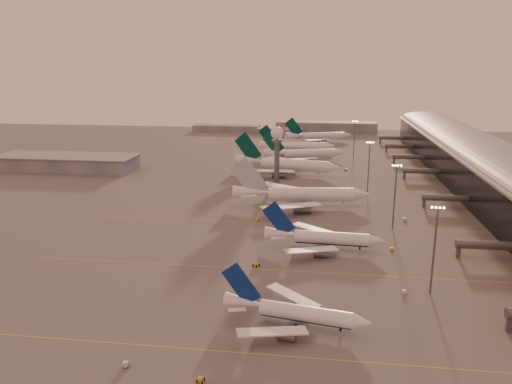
# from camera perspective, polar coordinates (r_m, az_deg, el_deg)

# --- Properties ---
(ground) EXTENTS (700.00, 700.00, 0.00)m
(ground) POSITION_cam_1_polar(r_m,az_deg,el_deg) (144.52, -4.25, -10.12)
(ground) COLOR #5B5858
(ground) RESTS_ON ground
(taxiway_markings) EXTENTS (180.00, 185.25, 0.02)m
(taxiway_markings) POSITION_cam_1_polar(r_m,az_deg,el_deg) (193.96, 7.94, -3.72)
(taxiway_markings) COLOR gold
(taxiway_markings) RESTS_ON ground
(terminal) EXTENTS (57.00, 362.00, 23.04)m
(terminal) POSITION_cam_1_polar(r_m,az_deg,el_deg) (256.34, 25.72, 1.87)
(terminal) COLOR black
(terminal) RESTS_ON ground
(hangar) EXTENTS (82.00, 27.00, 8.50)m
(hangar) POSITION_cam_1_polar(r_m,az_deg,el_deg) (311.62, -20.82, 3.20)
(hangar) COLOR slate
(hangar) RESTS_ON ground
(radar_tower) EXTENTS (6.40, 6.40, 31.10)m
(radar_tower) POSITION_cam_1_polar(r_m,az_deg,el_deg) (252.56, 2.42, 5.53)
(radar_tower) COLOR #53565A
(radar_tower) RESTS_ON ground
(mast_a) EXTENTS (3.60, 0.56, 25.00)m
(mast_a) POSITION_cam_1_polar(r_m,az_deg,el_deg) (139.74, 19.73, -5.77)
(mast_a) COLOR #53565A
(mast_a) RESTS_ON ground
(mast_b) EXTENTS (3.60, 0.56, 25.00)m
(mast_b) POSITION_cam_1_polar(r_m,az_deg,el_deg) (191.09, 15.60, -0.11)
(mast_b) COLOR #53565A
(mast_b) RESTS_ON ground
(mast_c) EXTENTS (3.60, 0.56, 25.00)m
(mast_c) POSITION_cam_1_polar(r_m,az_deg,el_deg) (243.88, 12.77, 3.15)
(mast_c) COLOR #53565A
(mast_c) RESTS_ON ground
(mast_d) EXTENTS (3.60, 0.56, 25.00)m
(mast_d) POSITION_cam_1_polar(r_m,az_deg,el_deg) (332.29, 11.17, 6.16)
(mast_d) COLOR #53565A
(mast_d) RESTS_ON ground
(distant_horizon) EXTENTS (165.00, 37.50, 9.00)m
(distant_horizon) POSITION_cam_1_polar(r_m,az_deg,el_deg) (457.76, 4.54, 7.35)
(distant_horizon) COLOR slate
(distant_horizon) RESTS_ON ground
(narrowbody_near) EXTENTS (35.83, 28.35, 14.11)m
(narrowbody_near) POSITION_cam_1_polar(r_m,az_deg,el_deg) (120.90, 4.48, -13.79)
(narrowbody_near) COLOR white
(narrowbody_near) RESTS_ON ground
(narrowbody_mid) EXTENTS (40.45, 32.26, 15.80)m
(narrowbody_mid) POSITION_cam_1_polar(r_m,az_deg,el_deg) (168.14, 7.69, -5.43)
(narrowbody_mid) COLOR white
(narrowbody_mid) RESTS_ON ground
(widebody_white) EXTENTS (60.48, 48.21, 21.30)m
(widebody_white) POSITION_cam_1_polar(r_m,az_deg,el_deg) (217.45, 5.26, -0.63)
(widebody_white) COLOR white
(widebody_white) RESTS_ON ground
(greentail_a) EXTENTS (61.03, 48.78, 22.46)m
(greentail_a) POSITION_cam_1_polar(r_m,az_deg,el_deg) (280.74, 3.56, 2.90)
(greentail_a) COLOR white
(greentail_a) RESTS_ON ground
(greentail_b) EXTENTS (52.00, 41.43, 19.36)m
(greentail_b) POSITION_cam_1_polar(r_m,az_deg,el_deg) (320.38, 5.59, 4.20)
(greentail_b) COLOR white
(greentail_b) RESTS_ON ground
(greentail_c) EXTENTS (53.11, 42.73, 19.29)m
(greentail_c) POSITION_cam_1_polar(r_m,az_deg,el_deg) (349.93, 4.74, 5.08)
(greentail_c) COLOR white
(greentail_c) RESTS_ON ground
(greentail_d) EXTENTS (52.95, 42.13, 19.81)m
(greentail_d) POSITION_cam_1_polar(r_m,az_deg,el_deg) (400.17, 7.22, 6.20)
(greentail_d) COLOR white
(greentail_d) RESTS_ON ground
(gsv_truck_a) EXTENTS (6.30, 4.16, 2.40)m
(gsv_truck_a) POSITION_cam_1_polar(r_m,az_deg,el_deg) (110.34, -14.43, -18.23)
(gsv_truck_a) COLOR silver
(gsv_truck_a) RESTS_ON ground
(gsv_tug_near) EXTENTS (2.36, 3.43, 0.91)m
(gsv_tug_near) POSITION_cam_1_polar(r_m,az_deg,el_deg) (104.00, -6.35, -20.55)
(gsv_tug_near) COLOR gold
(gsv_tug_near) RESTS_ON ground
(gsv_catering_a) EXTENTS (5.26, 2.76, 4.18)m
(gsv_catering_a) POSITION_cam_1_polar(r_m,az_deg,el_deg) (141.53, 16.68, -10.35)
(gsv_catering_a) COLOR silver
(gsv_catering_a) RESTS_ON ground
(gsv_tug_mid) EXTENTS (4.45, 3.98, 1.09)m
(gsv_tug_mid) POSITION_cam_1_polar(r_m,az_deg,el_deg) (153.49, 0.01, -8.33)
(gsv_tug_mid) COLOR gold
(gsv_tug_mid) RESTS_ON ground
(gsv_truck_b) EXTENTS (5.22, 3.20, 1.98)m
(gsv_truck_b) POSITION_cam_1_polar(r_m,az_deg,el_deg) (171.81, 15.39, -6.17)
(gsv_truck_b) COLOR gold
(gsv_truck_b) RESTS_ON ground
(gsv_truck_c) EXTENTS (4.59, 5.91, 2.28)m
(gsv_truck_c) POSITION_cam_1_polar(r_m,az_deg,el_deg) (196.40, 0.25, -2.99)
(gsv_truck_c) COLOR gold
(gsv_truck_c) RESTS_ON ground
(gsv_catering_b) EXTENTS (5.88, 3.46, 4.52)m
(gsv_catering_b) POSITION_cam_1_polar(r_m,az_deg,el_deg) (204.99, 16.71, -2.55)
(gsv_catering_b) COLOR silver
(gsv_catering_b) RESTS_ON ground
(gsv_tug_far) EXTENTS (3.92, 4.14, 1.02)m
(gsv_tug_far) POSITION_cam_1_polar(r_m,az_deg,el_deg) (241.46, 6.24, 0.09)
(gsv_tug_far) COLOR #515456
(gsv_tug_far) RESTS_ON ground
(gsv_truck_d) EXTENTS (2.95, 5.38, 2.06)m
(gsv_truck_d) POSITION_cam_1_polar(r_m,az_deg,el_deg) (269.24, -1.88, 1.78)
(gsv_truck_d) COLOR silver
(gsv_truck_d) RESTS_ON ground
(gsv_tug_hangar) EXTENTS (3.35, 2.28, 0.89)m
(gsv_tug_hangar) POSITION_cam_1_polar(r_m,az_deg,el_deg) (294.20, 10.22, 2.53)
(gsv_tug_hangar) COLOR gold
(gsv_tug_hangar) RESTS_ON ground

